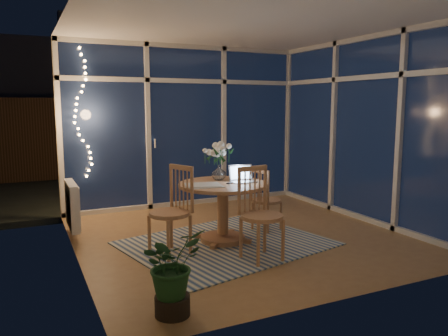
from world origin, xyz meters
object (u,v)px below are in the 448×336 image
at_px(chair_right, 267,199).
at_px(potted_plant, 172,269).
at_px(chair_left, 169,211).
at_px(chair_front, 262,214).
at_px(laptop, 244,173).
at_px(flower_vase, 219,172).
at_px(dining_table, 223,213).

bearing_deg(chair_right, potted_plant, 112.68).
bearing_deg(chair_left, potted_plant, -40.29).
distance_m(chair_front, laptop, 0.79).
relative_size(laptop, flower_vase, 1.42).
distance_m(chair_right, chair_front, 1.15).
relative_size(chair_left, flower_vase, 4.79).
bearing_deg(chair_left, laptop, 75.96).
bearing_deg(flower_vase, chair_left, -151.79).
xyz_separation_m(chair_front, flower_vase, (-0.06, 0.97, 0.32)).
xyz_separation_m(laptop, potted_plant, (-1.41, -1.48, -0.45)).
relative_size(dining_table, chair_front, 1.05).
xyz_separation_m(chair_front, laptop, (0.15, 0.71, 0.33)).
height_order(chair_left, flower_vase, chair_left).
distance_m(laptop, flower_vase, 0.34).
bearing_deg(dining_table, chair_front, -82.09).
xyz_separation_m(chair_left, potted_plant, (-0.42, -1.33, -0.12)).
bearing_deg(dining_table, potted_plant, -126.98).
relative_size(chair_front, flower_vase, 4.83).
bearing_deg(potted_plant, flower_vase, 55.55).
relative_size(chair_left, chair_right, 1.19).
relative_size(chair_right, laptop, 2.83).
relative_size(laptop, potted_plant, 0.39).
height_order(dining_table, potted_plant, potted_plant).
bearing_deg(chair_left, chair_right, 82.46).
relative_size(chair_right, flower_vase, 4.01).
bearing_deg(potted_plant, chair_right, 42.54).
xyz_separation_m(chair_right, potted_plant, (-1.89, -1.73, -0.04)).
bearing_deg(chair_front, flower_vase, 87.23).
height_order(chair_left, chair_front, chair_front).
relative_size(chair_right, chair_front, 0.83).
xyz_separation_m(dining_table, chair_front, (0.11, -0.76, 0.14)).
height_order(chair_left, chair_right, chair_left).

